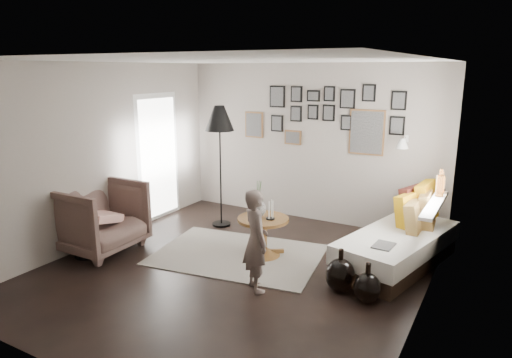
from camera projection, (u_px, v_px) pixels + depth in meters
The scene contains 23 objects.
ground at pixel (233, 270), 5.83m from camera, with size 4.80×4.80×0.00m, color black.
wall_back at pixel (310, 143), 7.55m from camera, with size 4.50×4.50×0.00m, color gray.
wall_front at pixel (64, 231), 3.49m from camera, with size 4.50×4.50×0.00m, color gray.
wall_left at pixel (101, 154), 6.59m from camera, with size 4.80×4.80×0.00m, color gray.
wall_right at pixel (427, 196), 4.45m from camera, with size 4.80×4.80×0.00m, color gray.
ceiling at pixel (231, 60), 5.21m from camera, with size 4.80×4.80×0.00m, color white.
door_left at pixel (158, 158), 7.66m from camera, with size 0.00×2.14×2.14m.
window_right at pixel (437, 198), 5.70m from camera, with size 0.15×1.32×1.30m.
gallery_wall at pixel (327, 118), 7.29m from camera, with size 2.74×0.03×1.08m.
wall_sconce at pixel (403, 143), 6.55m from camera, with size 0.18×0.36×0.16m.
rug at pixel (238, 255), 6.29m from camera, with size 2.22×1.56×0.01m, color beige.
pedestal_table at pixel (263, 238), 6.22m from camera, with size 0.70×0.70×0.55m.
vase at pixel (259, 206), 6.17m from camera, with size 0.20×0.20×0.50m.
candles at pixel (270, 210), 6.06m from camera, with size 0.12×0.12×0.26m.
daybed at pixel (399, 241), 5.98m from camera, with size 1.30×2.13×0.98m.
magazine_on_daybed at pixel (384, 245), 5.42m from camera, with size 0.22×0.30×0.02m, color black.
armchair at pixel (98, 217), 6.36m from camera, with size 1.05×1.08×0.98m, color brown.
armchair_cushion at pixel (101, 217), 6.41m from camera, with size 0.44×0.44×0.11m, color white.
floor_lamp at pixel (220, 123), 7.11m from camera, with size 0.46×0.46×1.95m.
magazine_basket at pixel (86, 243), 6.23m from camera, with size 0.36×0.36×0.39m.
demijohn_large at pixel (340, 275), 5.24m from camera, with size 0.34×0.34×0.51m.
demijohn_small at pixel (367, 288), 4.97m from camera, with size 0.30×0.30×0.47m.
child at pixel (256, 240), 5.19m from camera, with size 0.44×0.29×1.20m, color #64544E.
Camera 1 is at (2.90, -4.55, 2.51)m, focal length 32.00 mm.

